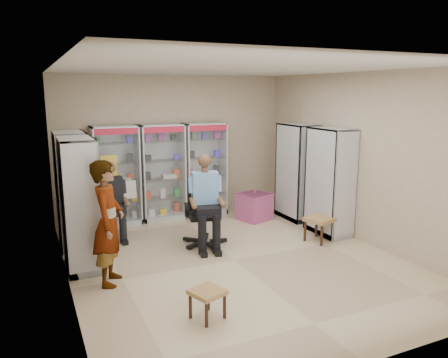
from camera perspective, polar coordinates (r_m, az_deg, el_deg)
name	(u,v)px	position (r m, az deg, el deg)	size (l,w,h in m)	color
floor	(234,260)	(7.13, 1.33, -10.53)	(6.00, 6.00, 0.00)	tan
room_shell	(235,138)	(6.65, 1.41, 5.40)	(5.02, 6.02, 3.01)	tan
cabinet_back_left	(116,176)	(8.98, -13.89, 0.40)	(0.90, 0.50, 2.00)	#9FA3A6
cabinet_back_mid	(162,172)	(9.19, -8.07, 0.87)	(0.90, 0.50, 2.00)	silver
cabinet_back_right	(204,169)	(9.50, -2.58, 1.32)	(0.90, 0.50, 2.00)	#ABADB2
cabinet_right_far	(297,172)	(9.27, 9.47, 0.92)	(0.50, 0.90, 2.00)	silver
cabinet_right_near	(330,182)	(8.40, 13.65, -0.34)	(0.50, 0.90, 2.00)	#ACAFB3
cabinet_left_far	(72,190)	(7.95, -19.20, -1.32)	(0.50, 0.90, 2.00)	#B4B8BC
cabinet_left_near	(80,204)	(6.88, -18.28, -3.17)	(0.50, 0.90, 2.00)	#B5B8BD
wooden_chair	(112,212)	(8.35, -14.45, -4.19)	(0.42, 0.42, 0.94)	black
seated_customer	(112,202)	(8.26, -14.45, -2.94)	(0.44, 0.60, 1.34)	black
office_chair	(204,212)	(7.65, -2.66, -4.28)	(0.65, 0.65, 1.20)	black
seated_shopkeeper	(205,203)	(7.56, -2.53, -3.19)	(0.50, 0.70, 1.52)	#6F93DB
pink_trunk	(254,207)	(9.20, 3.97, -3.63)	(0.58, 0.56, 0.56)	#A44178
tea_glass	(255,191)	(9.18, 4.03, -1.56)	(0.07, 0.07, 0.09)	#5A1B07
woven_stool_a	(319,229)	(8.09, 12.30, -6.44)	(0.44, 0.44, 0.44)	#A27344
woven_stool_b	(207,304)	(5.40, -2.18, -16.01)	(0.36, 0.36, 0.36)	tan
standing_man	(108,223)	(6.25, -14.89, -5.57)	(0.64, 0.42, 1.76)	gray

